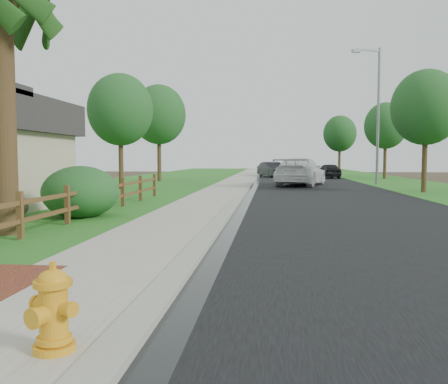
# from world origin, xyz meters

# --- Properties ---
(ground) EXTENTS (120.00, 120.00, 0.00)m
(ground) POSITION_xyz_m (0.00, 0.00, 0.00)
(ground) COLOR #3A311F
(road) EXTENTS (8.00, 90.00, 0.02)m
(road) POSITION_xyz_m (4.60, 35.00, 0.01)
(road) COLOR black
(road) RESTS_ON ground
(curb) EXTENTS (0.40, 90.00, 0.12)m
(curb) POSITION_xyz_m (0.40, 35.00, 0.06)
(curb) COLOR gray
(curb) RESTS_ON ground
(wet_gutter) EXTENTS (0.50, 90.00, 0.00)m
(wet_gutter) POSITION_xyz_m (0.75, 35.00, 0.02)
(wet_gutter) COLOR black
(wet_gutter) RESTS_ON road
(sidewalk) EXTENTS (2.20, 90.00, 0.10)m
(sidewalk) POSITION_xyz_m (-0.90, 35.00, 0.05)
(sidewalk) COLOR gray
(sidewalk) RESTS_ON ground
(grass_strip) EXTENTS (1.60, 90.00, 0.06)m
(grass_strip) POSITION_xyz_m (-2.80, 35.00, 0.03)
(grass_strip) COLOR #1B5F1E
(grass_strip) RESTS_ON ground
(lawn_near) EXTENTS (9.00, 90.00, 0.04)m
(lawn_near) POSITION_xyz_m (-8.00, 35.00, 0.02)
(lawn_near) COLOR #1B5F1E
(lawn_near) RESTS_ON ground
(verge_far) EXTENTS (6.00, 90.00, 0.04)m
(verge_far) POSITION_xyz_m (11.50, 35.00, 0.02)
(verge_far) COLOR #1B5F1E
(verge_far) RESTS_ON ground
(ranch_fence) EXTENTS (0.12, 16.92, 1.10)m
(ranch_fence) POSITION_xyz_m (-3.60, 6.40, 0.62)
(ranch_fence) COLOR #523A1B
(ranch_fence) RESTS_ON ground
(fire_hydrant) EXTENTS (0.52, 0.43, 0.80)m
(fire_hydrant) POSITION_xyz_m (-0.10, -3.01, 0.47)
(fire_hydrant) COLOR orange
(fire_hydrant) RESTS_ON sidewalk
(white_suv) EXTENTS (4.17, 6.77, 1.83)m
(white_suv) POSITION_xyz_m (3.82, 25.23, 0.94)
(white_suv) COLOR white
(white_suv) RESTS_ON road
(dark_car_mid) EXTENTS (2.11, 4.20, 1.37)m
(dark_car_mid) POSITION_xyz_m (7.20, 37.79, 0.71)
(dark_car_mid) COLOR black
(dark_car_mid) RESTS_ON road
(dark_car_far) EXTENTS (3.15, 4.74, 1.48)m
(dark_car_far) POSITION_xyz_m (2.00, 39.83, 0.76)
(dark_car_far) COLOR black
(dark_car_far) RESTS_ON road
(streetlight) EXTENTS (2.10, 0.87, 9.39)m
(streetlight) POSITION_xyz_m (9.03, 26.85, 5.32)
(streetlight) COLOR slate
(streetlight) RESTS_ON ground
(boulder) EXTENTS (1.31, 1.16, 0.73)m
(boulder) POSITION_xyz_m (-6.00, 6.60, 0.36)
(boulder) COLOR olive
(boulder) RESTS_ON ground
(shrub_b) EXTENTS (2.76, 2.76, 1.59)m
(shrub_b) POSITION_xyz_m (-3.90, 6.82, 0.80)
(shrub_b) COLOR #1A4922
(shrub_b) RESTS_ON ground
(shrub_c) EXTENTS (2.41, 2.41, 1.45)m
(shrub_c) POSITION_xyz_m (-6.50, 10.51, 0.73)
(shrub_c) COLOR #1A4922
(shrub_c) RESTS_ON ground
(shrub_d) EXTENTS (2.67, 2.67, 1.40)m
(shrub_d) POSITION_xyz_m (-6.50, 12.34, 0.70)
(shrub_d) COLOR #1A4922
(shrub_d) RESTS_ON ground
(tree_near_left) EXTENTS (3.82, 3.82, 6.78)m
(tree_near_left) POSITION_xyz_m (-6.97, 20.32, 4.66)
(tree_near_left) COLOR #362916
(tree_near_left) RESTS_ON ground
(tree_near_right) EXTENTS (3.60, 3.60, 6.48)m
(tree_near_right) POSITION_xyz_m (9.91, 19.03, 4.48)
(tree_near_right) COLOR #362916
(tree_near_right) RESTS_ON ground
(tree_mid_left) EXTENTS (4.28, 4.28, 7.65)m
(tree_mid_left) POSITION_xyz_m (-7.00, 30.16, 5.28)
(tree_mid_left) COLOR #362916
(tree_mid_left) RESTS_ON ground
(tree_mid_right) EXTENTS (3.78, 3.78, 6.85)m
(tree_mid_right) POSITION_xyz_m (12.07, 36.94, 4.76)
(tree_mid_right) COLOR #362916
(tree_mid_right) RESTS_ON ground
(tree_far_right) EXTENTS (3.43, 3.43, 6.32)m
(tree_far_right) POSITION_xyz_m (9.00, 43.62, 4.42)
(tree_far_right) COLOR #362916
(tree_far_right) RESTS_ON ground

